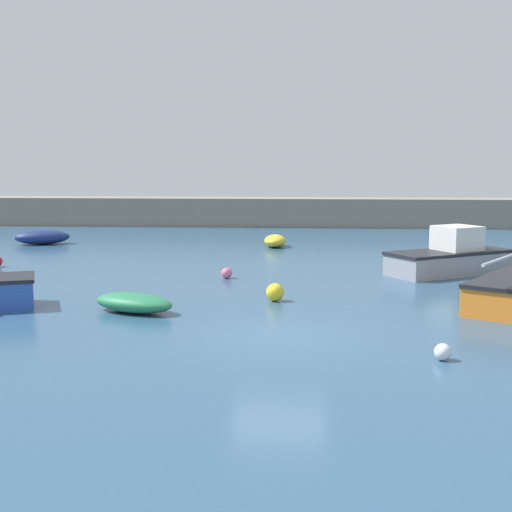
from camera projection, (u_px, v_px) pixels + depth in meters
The scene contains 9 objects.
ground_plane at pixel (280, 340), 18.82m from camera, with size 120.00×120.00×0.20m, color #2D5170.
harbor_breakwater at pixel (297, 212), 49.41m from camera, with size 46.55×2.60×1.96m, color gray.
fishing_dinghy_green at pixel (275, 241), 37.79m from camera, with size 1.17×1.91×0.66m.
motorboat_grey_hull at pixel (451, 257), 28.92m from camera, with size 5.55×4.53×1.94m.
rowboat_blue_near at pixel (134, 303), 21.68m from camera, with size 2.94×2.13×0.59m.
open_tender_yellow at pixel (42, 237), 38.94m from camera, with size 3.21×2.25×0.79m.
mooring_buoy_white at pixel (443, 352), 16.50m from camera, with size 0.40×0.40×0.40m, color white.
mooring_buoy_yellow at pixel (275, 292), 23.37m from camera, with size 0.59×0.59×0.59m, color yellow.
mooring_buoy_pink at pixel (227, 273), 27.84m from camera, with size 0.42×0.42×0.42m, color #EA668C.
Camera 1 is at (0.69, -18.34, 4.64)m, focal length 50.00 mm.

